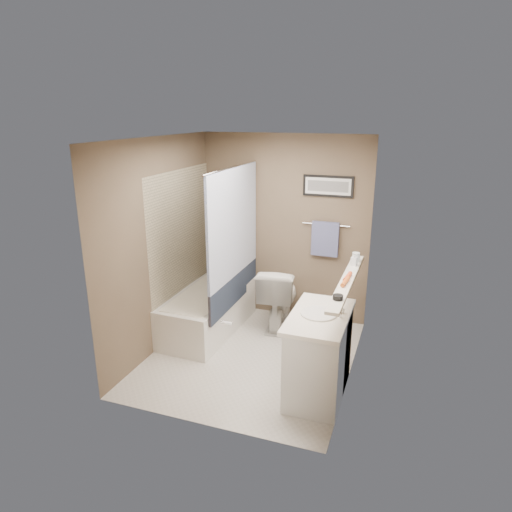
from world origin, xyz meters
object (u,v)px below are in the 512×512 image
(toilet, at_px, (279,296))
(glass_jar, at_px, (356,257))
(bathtub, at_px, (208,311))
(candle_bowl_near, at_px, (338,297))
(hair_brush_back, at_px, (348,277))
(soap_bottle, at_px, (354,259))
(vanity, at_px, (319,356))
(hair_brush_front, at_px, (345,282))

(toilet, height_order, glass_jar, glass_jar)
(bathtub, height_order, toilet, toilet)
(candle_bowl_near, distance_m, hair_brush_back, 0.54)
(candle_bowl_near, relative_size, soap_bottle, 0.67)
(toilet, distance_m, candle_bowl_near, 1.95)
(vanity, height_order, soap_bottle, soap_bottle)
(bathtub, xyz_separation_m, toilet, (0.81, 0.41, 0.16))
(hair_brush_front, height_order, hair_brush_back, same)
(toilet, relative_size, glass_jar, 8.13)
(bathtub, bearing_deg, toilet, 29.01)
(bathtub, bearing_deg, vanity, -26.62)
(bathtub, distance_m, hair_brush_back, 2.07)
(toilet, height_order, hair_brush_front, hair_brush_front)
(vanity, relative_size, candle_bowl_near, 10.00)
(vanity, distance_m, glass_jar, 1.16)
(bathtub, relative_size, glass_jar, 15.00)
(candle_bowl_near, xyz_separation_m, hair_brush_front, (0.00, 0.39, 0.00))
(toilet, bearing_deg, hair_brush_front, 124.53)
(vanity, distance_m, hair_brush_back, 0.82)
(vanity, relative_size, soap_bottle, 6.67)
(hair_brush_front, bearing_deg, hair_brush_back, 90.00)
(bathtub, relative_size, hair_brush_back, 6.82)
(bathtub, xyz_separation_m, vanity, (1.60, -0.87, 0.15))
(bathtub, height_order, hair_brush_front, hair_brush_front)
(candle_bowl_near, xyz_separation_m, glass_jar, (0.00, 1.09, 0.03))
(bathtub, distance_m, toilet, 0.92)
(bathtub, xyz_separation_m, hair_brush_back, (1.79, -0.57, 0.89))
(hair_brush_front, relative_size, soap_bottle, 1.63)
(bathtub, bearing_deg, soap_bottle, -2.86)
(vanity, bearing_deg, candle_bowl_near, -52.32)
(vanity, xyz_separation_m, hair_brush_front, (0.19, 0.16, 0.74))
(vanity, xyz_separation_m, soap_bottle, (0.19, 0.72, 0.78))
(toilet, bearing_deg, candle_bowl_near, 116.35)
(vanity, bearing_deg, bathtub, 150.90)
(toilet, xyz_separation_m, hair_brush_front, (0.98, -1.13, 0.73))
(vanity, relative_size, hair_brush_back, 4.09)
(vanity, height_order, hair_brush_back, hair_brush_back)
(candle_bowl_near, relative_size, hair_brush_back, 0.41)
(soap_bottle, bearing_deg, glass_jar, 90.00)
(vanity, bearing_deg, hair_brush_back, 57.92)
(soap_bottle, bearing_deg, toilet, 150.03)
(soap_bottle, bearing_deg, candle_bowl_near, -90.00)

